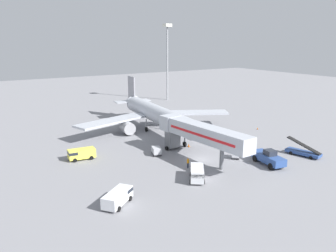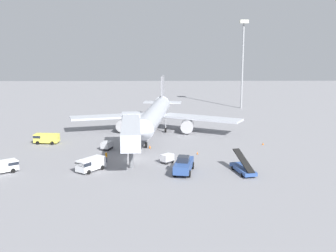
{
  "view_description": "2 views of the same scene",
  "coord_description": "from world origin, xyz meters",
  "px_view_note": "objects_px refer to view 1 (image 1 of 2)",
  "views": [
    {
      "loc": [
        -36.25,
        -46.35,
        20.82
      ],
      "look_at": [
        1.9,
        14.07,
        2.94
      ],
      "focal_mm": 37.03,
      "sensor_mm": 36.0,
      "label": 1
    },
    {
      "loc": [
        4.97,
        -71.5,
        19.67
      ],
      "look_at": [
        6.01,
        13.05,
        3.14
      ],
      "focal_mm": 46.07,
      "sensor_mm": 36.0,
      "label": 2
    }
  ],
  "objects_px": {
    "service_van_mid_left": "(81,153)",
    "baggage_cart_rear_left": "(156,151)",
    "airplane_at_gate": "(156,114)",
    "safety_cone_bravo": "(258,128)",
    "service_van_far_left": "(118,197)",
    "service_van_near_right": "(197,173)",
    "pushback_tug": "(269,158)",
    "ground_crew_worker_foreground": "(188,163)",
    "belt_loader_truck": "(303,152)",
    "baggage_cart_mid_center": "(236,154)",
    "safety_cone_charlie": "(236,144)",
    "safety_cone_alpha": "(189,145)",
    "jet_bridge": "(198,133)",
    "apron_light_mast": "(167,48)"
  },
  "relations": [
    {
      "from": "safety_cone_alpha",
      "to": "safety_cone_bravo",
      "type": "height_order",
      "value": "safety_cone_alpha"
    },
    {
      "from": "safety_cone_bravo",
      "to": "apron_light_mast",
      "type": "relative_size",
      "value": 0.02
    },
    {
      "from": "service_van_near_right",
      "to": "safety_cone_bravo",
      "type": "distance_m",
      "value": 35.12
    },
    {
      "from": "service_van_mid_left",
      "to": "baggage_cart_rear_left",
      "type": "bearing_deg",
      "value": -22.1
    },
    {
      "from": "pushback_tug",
      "to": "ground_crew_worker_foreground",
      "type": "distance_m",
      "value": 13.95
    },
    {
      "from": "baggage_cart_rear_left",
      "to": "apron_light_mast",
      "type": "bearing_deg",
      "value": 55.96
    },
    {
      "from": "safety_cone_alpha",
      "to": "ground_crew_worker_foreground",
      "type": "bearing_deg",
      "value": -126.29
    },
    {
      "from": "pushback_tug",
      "to": "baggage_cart_mid_center",
      "type": "xyz_separation_m",
      "value": [
        -2.45,
        5.46,
        -0.42
      ]
    },
    {
      "from": "belt_loader_truck",
      "to": "baggage_cart_mid_center",
      "type": "relative_size",
      "value": 2.74
    },
    {
      "from": "jet_bridge",
      "to": "apron_light_mast",
      "type": "bearing_deg",
      "value": 62.73
    },
    {
      "from": "airplane_at_gate",
      "to": "safety_cone_bravo",
      "type": "relative_size",
      "value": 80.59
    },
    {
      "from": "pushback_tug",
      "to": "baggage_cart_mid_center",
      "type": "bearing_deg",
      "value": 114.19
    },
    {
      "from": "airplane_at_gate",
      "to": "baggage_cart_mid_center",
      "type": "xyz_separation_m",
      "value": [
        2.41,
        -24.21,
        -3.17
      ]
    },
    {
      "from": "service_van_far_left",
      "to": "safety_cone_bravo",
      "type": "height_order",
      "value": "service_van_far_left"
    },
    {
      "from": "pushback_tug",
      "to": "ground_crew_worker_foreground",
      "type": "relative_size",
      "value": 3.85
    },
    {
      "from": "belt_loader_truck",
      "to": "baggage_cart_rear_left",
      "type": "relative_size",
      "value": 2.43
    },
    {
      "from": "safety_cone_alpha",
      "to": "safety_cone_charlie",
      "type": "xyz_separation_m",
      "value": [
        8.61,
        -4.48,
        -0.09
      ]
    },
    {
      "from": "service_van_mid_left",
      "to": "ground_crew_worker_foreground",
      "type": "bearing_deg",
      "value": -45.25
    },
    {
      "from": "belt_loader_truck",
      "to": "ground_crew_worker_foreground",
      "type": "bearing_deg",
      "value": 164.15
    },
    {
      "from": "airplane_at_gate",
      "to": "baggage_cart_rear_left",
      "type": "distance_m",
      "value": 17.67
    },
    {
      "from": "service_van_near_right",
      "to": "safety_cone_alpha",
      "type": "xyz_separation_m",
      "value": [
        8.79,
        14.45,
        -0.81
      ]
    },
    {
      "from": "baggage_cart_mid_center",
      "to": "ground_crew_worker_foreground",
      "type": "xyz_separation_m",
      "value": [
        -10.13,
        0.55,
        0.14
      ]
    },
    {
      "from": "jet_bridge",
      "to": "pushback_tug",
      "type": "bearing_deg",
      "value": -45.15
    },
    {
      "from": "safety_cone_alpha",
      "to": "airplane_at_gate",
      "type": "bearing_deg",
      "value": 86.93
    },
    {
      "from": "belt_loader_truck",
      "to": "service_van_mid_left",
      "type": "xyz_separation_m",
      "value": [
        -35.31,
        19.91,
        0.34
      ]
    },
    {
      "from": "safety_cone_bravo",
      "to": "service_van_far_left",
      "type": "bearing_deg",
      "value": -158.08
    },
    {
      "from": "service_van_near_right",
      "to": "belt_loader_truck",
      "type": "bearing_deg",
      "value": -2.87
    },
    {
      "from": "airplane_at_gate",
      "to": "safety_cone_alpha",
      "type": "distance_m",
      "value": 14.66
    },
    {
      "from": "airplane_at_gate",
      "to": "ground_crew_worker_foreground",
      "type": "distance_m",
      "value": 25.07
    },
    {
      "from": "pushback_tug",
      "to": "apron_light_mast",
      "type": "distance_m",
      "value": 70.27
    },
    {
      "from": "belt_loader_truck",
      "to": "ground_crew_worker_foreground",
      "type": "relative_size",
      "value": 3.61
    },
    {
      "from": "ground_crew_worker_foreground",
      "to": "apron_light_mast",
      "type": "bearing_deg",
      "value": 60.75
    },
    {
      "from": "service_van_mid_left",
      "to": "baggage_cart_rear_left",
      "type": "xyz_separation_m",
      "value": [
        12.63,
        -5.13,
        -0.28
      ]
    },
    {
      "from": "service_van_far_left",
      "to": "baggage_cart_rear_left",
      "type": "relative_size",
      "value": 1.94
    },
    {
      "from": "ground_crew_worker_foreground",
      "to": "belt_loader_truck",
      "type": "bearing_deg",
      "value": -15.85
    },
    {
      "from": "service_van_near_right",
      "to": "safety_cone_bravo",
      "type": "relative_size",
      "value": 9.73
    },
    {
      "from": "airplane_at_gate",
      "to": "service_van_mid_left",
      "type": "bearing_deg",
      "value": -155.12
    },
    {
      "from": "pushback_tug",
      "to": "apron_light_mast",
      "type": "height_order",
      "value": "apron_light_mast"
    },
    {
      "from": "airplane_at_gate",
      "to": "service_van_near_right",
      "type": "height_order",
      "value": "airplane_at_gate"
    },
    {
      "from": "airplane_at_gate",
      "to": "service_van_mid_left",
      "type": "relative_size",
      "value": 8.54
    },
    {
      "from": "pushback_tug",
      "to": "safety_cone_alpha",
      "type": "distance_m",
      "value": 16.51
    },
    {
      "from": "airplane_at_gate",
      "to": "safety_cone_bravo",
      "type": "height_order",
      "value": "airplane_at_gate"
    },
    {
      "from": "pushback_tug",
      "to": "ground_crew_worker_foreground",
      "type": "bearing_deg",
      "value": 154.46
    },
    {
      "from": "service_van_near_right",
      "to": "baggage_cart_rear_left",
      "type": "relative_size",
      "value": 1.86
    },
    {
      "from": "service_van_near_right",
      "to": "safety_cone_alpha",
      "type": "distance_m",
      "value": 16.93
    },
    {
      "from": "safety_cone_charlie",
      "to": "baggage_cart_mid_center",
      "type": "bearing_deg",
      "value": -134.45
    },
    {
      "from": "service_van_far_left",
      "to": "baggage_cart_mid_center",
      "type": "distance_m",
      "value": 25.91
    },
    {
      "from": "apron_light_mast",
      "to": "airplane_at_gate",
      "type": "bearing_deg",
      "value": -125.6
    },
    {
      "from": "airplane_at_gate",
      "to": "safety_cone_alpha",
      "type": "relative_size",
      "value": 61.34
    },
    {
      "from": "safety_cone_bravo",
      "to": "safety_cone_charlie",
      "type": "xyz_separation_m",
      "value": [
        -13.35,
        -6.98,
        -0.01
      ]
    }
  ]
}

